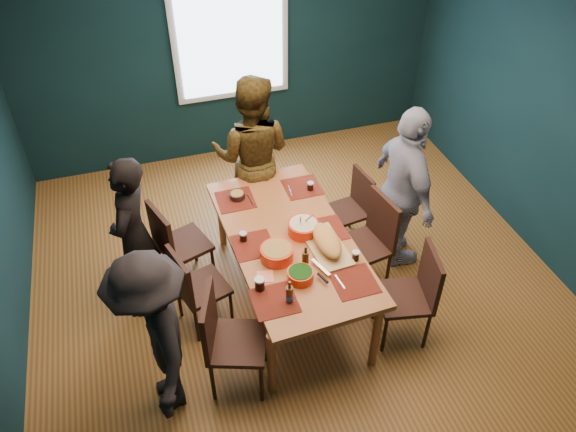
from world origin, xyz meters
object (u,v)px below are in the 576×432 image
(chair_left_mid, at_px, (193,285))
(person_near_left, at_px, (155,337))
(dining_table, at_px, (290,244))
(chair_right_far, at_px, (354,203))
(chair_left_near, at_px, (225,335))
(chair_left_far, at_px, (174,241))
(person_back, at_px, (252,156))
(bowl_herbs, at_px, (300,275))
(chair_right_mid, at_px, (372,236))
(chair_right_near, at_px, (416,289))
(bowl_salad, at_px, (277,253))
(bowl_dumpling, at_px, (303,227))
(person_right, at_px, (404,190))
(person_far_left, at_px, (134,235))
(cutting_board, at_px, (327,242))

(chair_left_mid, height_order, person_near_left, person_near_left)
(dining_table, height_order, chair_right_far, chair_right_far)
(dining_table, xyz_separation_m, person_near_left, (-1.26, -0.73, 0.08))
(chair_left_near, xyz_separation_m, person_near_left, (-0.51, -0.02, 0.19))
(chair_left_far, relative_size, person_back, 0.55)
(chair_right_far, height_order, bowl_herbs, bowl_herbs)
(dining_table, distance_m, person_back, 1.19)
(person_near_left, xyz_separation_m, bowl_herbs, (1.19, 0.23, 0.04))
(chair_right_mid, relative_size, chair_right_near, 1.03)
(chair_left_near, bearing_deg, bowl_salad, 60.54)
(chair_right_near, height_order, person_near_left, person_near_left)
(chair_left_far, distance_m, chair_right_near, 2.21)
(dining_table, xyz_separation_m, chair_right_near, (0.89, -0.71, -0.14))
(bowl_herbs, bearing_deg, bowl_dumpling, 69.00)
(chair_right_near, xyz_separation_m, bowl_herbs, (-0.96, 0.21, 0.26))
(dining_table, bearing_deg, chair_right_far, 31.70)
(chair_left_mid, distance_m, person_back, 1.55)
(dining_table, distance_m, person_right, 1.22)
(chair_right_mid, distance_m, person_far_left, 2.14)
(dining_table, height_order, person_right, person_right)
(chair_right_near, bearing_deg, bowl_salad, 166.21)
(chair_right_far, distance_m, person_near_left, 2.53)
(person_back, bearing_deg, bowl_salad, 108.17)
(person_far_left, bearing_deg, bowl_salad, 82.63)
(person_far_left, bearing_deg, chair_right_mid, 100.75)
(person_far_left, bearing_deg, bowl_dumpling, 96.74)
(chair_right_mid, xyz_separation_m, bowl_salad, (-0.98, -0.21, 0.26))
(chair_left_far, xyz_separation_m, chair_right_far, (1.84, 0.11, -0.08))
(bowl_salad, bearing_deg, person_back, 83.73)
(person_near_left, relative_size, bowl_salad, 5.51)
(chair_left_mid, bearing_deg, chair_left_near, -94.76)
(person_near_left, bearing_deg, chair_right_far, 118.61)
(chair_right_far, relative_size, bowl_salad, 2.95)
(cutting_board, bearing_deg, chair_right_far, 49.39)
(chair_right_near, distance_m, person_near_left, 2.16)
(person_far_left, xyz_separation_m, person_back, (1.27, 0.76, 0.09))
(bowl_herbs, bearing_deg, person_near_left, -168.93)
(chair_left_mid, distance_m, chair_right_far, 1.88)
(person_near_left, bearing_deg, chair_left_far, 163.18)
(chair_left_near, distance_m, person_right, 2.17)
(chair_right_mid, distance_m, cutting_board, 0.64)
(chair_left_far, xyz_separation_m, person_back, (0.94, 0.68, 0.31))
(person_right, bearing_deg, chair_left_mid, 97.52)
(chair_right_far, bearing_deg, chair_left_mid, -168.15)
(person_far_left, xyz_separation_m, person_near_left, (0.04, -1.15, -0.01))
(chair_left_far, relative_size, chair_left_mid, 1.08)
(chair_right_mid, height_order, person_far_left, person_far_left)
(chair_right_mid, relative_size, person_far_left, 0.63)
(person_back, bearing_deg, chair_right_far, 171.75)
(person_back, bearing_deg, person_near_left, 81.66)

